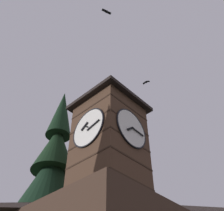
{
  "coord_description": "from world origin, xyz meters",
  "views": [
    {
      "loc": [
        9.61,
        8.91,
        1.85
      ],
      "look_at": [
        -0.83,
        -0.91,
        14.68
      ],
      "focal_mm": 44.17,
      "sensor_mm": 36.0,
      "label": 1
    }
  ],
  "objects": [
    {
      "name": "clock_tower",
      "position": [
        -0.45,
        -0.77,
        11.58
      ],
      "size": [
        4.15,
        4.15,
        9.47
      ],
      "color": "#4C3323",
      "rests_on": "building_main"
    },
    {
      "name": "flying_bird_high",
      "position": [
        -4.8,
        -0.45,
        19.79
      ],
      "size": [
        0.3,
        0.67,
        0.15
      ],
      "color": "black"
    },
    {
      "name": "flying_bird_low",
      "position": [
        3.06,
        2.25,
        18.48
      ],
      "size": [
        0.67,
        0.34,
        0.12
      ],
      "color": "black"
    }
  ]
}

